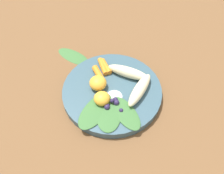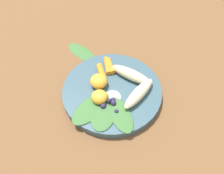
% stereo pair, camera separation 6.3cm
% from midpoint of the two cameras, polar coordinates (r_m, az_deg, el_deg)
% --- Properties ---
extents(ground_plane, '(2.40, 2.40, 0.00)m').
position_cam_midpoint_polar(ground_plane, '(0.65, -2.74, -1.90)').
color(ground_plane, brown).
extents(bowl, '(0.26, 0.26, 0.02)m').
position_cam_midpoint_polar(bowl, '(0.64, -2.78, -1.33)').
color(bowl, '#385666').
rests_on(bowl, ground_plane).
extents(banana_peeled_left, '(0.11, 0.09, 0.03)m').
position_cam_midpoint_polar(banana_peeled_left, '(0.65, 1.14, 3.33)').
color(banana_peeled_left, beige).
rests_on(banana_peeled_left, bowl).
extents(banana_peeled_right, '(0.10, 0.11, 0.03)m').
position_cam_midpoint_polar(banana_peeled_right, '(0.62, 3.72, -0.85)').
color(banana_peeled_right, beige).
rests_on(banana_peeled_right, bowl).
extents(orange_segment_near, '(0.04, 0.04, 0.03)m').
position_cam_midpoint_polar(orange_segment_near, '(0.60, -5.41, -2.92)').
color(orange_segment_near, '#F4A833').
rests_on(orange_segment_near, bowl).
extents(orange_segment_far, '(0.05, 0.05, 0.03)m').
position_cam_midpoint_polar(orange_segment_far, '(0.63, -6.21, 0.78)').
color(orange_segment_far, '#F4A833').
rests_on(orange_segment_far, bowl).
extents(carrot_front, '(0.03, 0.05, 0.02)m').
position_cam_midpoint_polar(carrot_front, '(0.68, -4.00, 4.79)').
color(carrot_front, orange).
rests_on(carrot_front, bowl).
extents(carrot_mid_left, '(0.02, 0.06, 0.01)m').
position_cam_midpoint_polar(carrot_mid_left, '(0.68, -4.85, 4.72)').
color(carrot_mid_left, orange).
rests_on(carrot_mid_left, bowl).
extents(carrot_mid_right, '(0.03, 0.06, 0.02)m').
position_cam_midpoint_polar(carrot_mid_right, '(0.66, -5.97, 2.99)').
color(carrot_mid_right, orange).
rests_on(carrot_mid_right, bowl).
extents(blueberry_pile, '(0.04, 0.05, 0.02)m').
position_cam_midpoint_polar(blueberry_pile, '(0.60, -2.77, -4.29)').
color(blueberry_pile, '#2D234C').
rests_on(blueberry_pile, bowl).
extents(coconut_shred_patch, '(0.04, 0.04, 0.00)m').
position_cam_midpoint_polar(coconut_shred_patch, '(0.62, -2.56, -2.60)').
color(coconut_shred_patch, white).
rests_on(coconut_shred_patch, bowl).
extents(kale_leaf_left, '(0.13, 0.13, 0.00)m').
position_cam_midpoint_polar(kale_leaf_left, '(0.60, -6.93, -5.77)').
color(kale_leaf_left, '#3D7038').
rests_on(kale_leaf_left, bowl).
extents(kale_leaf_right, '(0.08, 0.11, 0.00)m').
position_cam_midpoint_polar(kale_leaf_right, '(0.59, -3.83, -6.83)').
color(kale_leaf_right, '#3D7038').
rests_on(kale_leaf_right, bowl).
extents(kale_leaf_rear, '(0.08, 0.12, 0.00)m').
position_cam_midpoint_polar(kale_leaf_rear, '(0.59, 0.13, -6.35)').
color(kale_leaf_rear, '#3D7038').
rests_on(kale_leaf_rear, bowl).
extents(kale_leaf_stray, '(0.11, 0.12, 0.01)m').
position_cam_midpoint_polar(kale_leaf_stray, '(0.76, -11.53, 7.09)').
color(kale_leaf_stray, '#3D7038').
rests_on(kale_leaf_stray, ground_plane).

